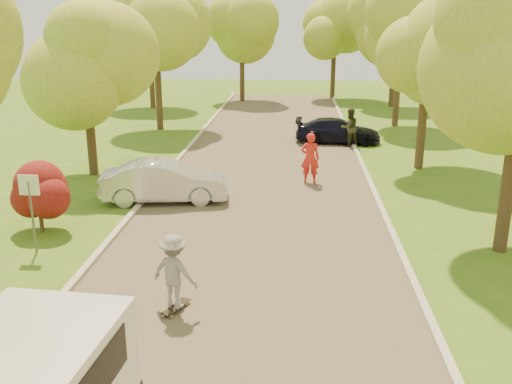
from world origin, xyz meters
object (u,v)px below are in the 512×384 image
(street_sign, at_px, (30,197))
(skateboarder, at_px, (174,271))
(dark_sedan, at_px, (338,131))
(person_olive, at_px, (349,128))
(longboard, at_px, (176,307))
(silver_sedan, at_px, (165,182))
(person_striped, at_px, (310,158))

(street_sign, distance_m, skateboarder, 5.38)
(dark_sedan, height_order, person_olive, person_olive)
(longboard, bearing_deg, person_olive, -85.29)
(silver_sedan, relative_size, skateboarder, 2.61)
(skateboarder, bearing_deg, silver_sedan, -54.12)
(skateboarder, bearing_deg, person_olive, -85.29)
(dark_sedan, bearing_deg, street_sign, 151.48)
(skateboarder, bearing_deg, street_sign, -11.96)
(silver_sedan, height_order, longboard, silver_sedan)
(dark_sedan, distance_m, longboard, 18.49)
(person_olive, bearing_deg, longboard, 49.09)
(silver_sedan, xyz_separation_m, person_olive, (7.10, 9.36, 0.24))
(street_sign, relative_size, person_striped, 1.11)
(silver_sedan, height_order, skateboarder, skateboarder)
(dark_sedan, height_order, person_striped, person_striped)
(silver_sedan, distance_m, longboard, 7.92)
(silver_sedan, height_order, dark_sedan, silver_sedan)
(person_olive, bearing_deg, silver_sedan, 28.74)
(dark_sedan, relative_size, person_olive, 2.26)
(street_sign, relative_size, longboard, 2.48)
(person_striped, bearing_deg, dark_sedan, -97.11)
(person_striped, distance_m, person_olive, 6.98)
(street_sign, xyz_separation_m, person_olive, (9.60, 14.05, -0.62))
(silver_sedan, distance_m, dark_sedan, 12.19)
(street_sign, relative_size, silver_sedan, 0.50)
(street_sign, height_order, longboard, street_sign)
(longboard, bearing_deg, person_striped, -85.05)
(street_sign, distance_m, longboard, 5.54)
(silver_sedan, bearing_deg, dark_sedan, -40.31)
(dark_sedan, distance_m, person_olive, 1.07)
(longboard, xyz_separation_m, person_olive, (5.15, 17.00, 0.85))
(street_sign, bearing_deg, person_olive, 55.67)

